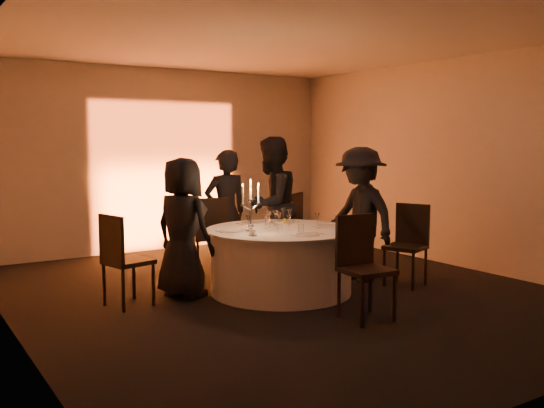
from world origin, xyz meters
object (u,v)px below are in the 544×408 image
chair_back_right (289,224)px  coffee_cup (252,233)px  chair_left (121,255)px  guest_right (360,214)px  candelabra (251,214)px  guest_left (183,228)px  banquet_table (281,261)px  chair_back_left (210,231)px  guest_back_left (226,212)px  chair_front (362,260)px  guest_back_right (271,205)px  chair_right (408,239)px

chair_back_right → coffee_cup: size_ratio=9.59×
chair_left → guest_right: 3.08m
candelabra → chair_left: bearing=162.6°
guest_left → banquet_table: bearing=-134.8°
chair_back_left → banquet_table: bearing=113.4°
guest_back_left → guest_right: bearing=136.5°
banquet_table → guest_left: bearing=157.6°
chair_back_right → guest_back_left: (-1.08, -0.06, 0.25)m
chair_front → guest_right: bearing=54.2°
banquet_table → guest_back_right: 1.25m
coffee_cup → chair_right: bearing=-7.4°
guest_left → coffee_cup: bearing=-165.8°
guest_back_left → banquet_table: bearing=95.0°
chair_right → chair_back_right: bearing=175.7°
banquet_table → chair_left: chair_left is taller
guest_back_right → coffee_cup: guest_back_right is taller
chair_front → guest_left: (-1.19, 1.76, 0.21)m
chair_left → candelabra: candelabra is taller
chair_right → chair_front: chair_front is taller
chair_back_right → guest_left: size_ratio=0.65×
chair_left → guest_back_right: guest_back_right is taller
chair_left → guest_left: bearing=-100.2°
chair_left → guest_left: size_ratio=0.63×
chair_left → chair_right: 3.52m
chair_left → chair_right: size_ratio=1.00×
guest_left → guest_back_left: size_ratio=0.96×
chair_back_left → guest_right: guest_right is taller
chair_back_right → chair_front: bearing=36.7°
chair_back_left → guest_back_left: 0.34m
chair_right → chair_front: 1.65m
chair_left → chair_back_left: bearing=-72.8°
banquet_table → guest_back_right: bearing=63.4°
chair_front → coffee_cup: 1.27m
guest_left → coffee_cup: guest_left is taller
chair_back_left → guest_right: size_ratio=0.61×
banquet_table → candelabra: bearing=-175.5°
chair_back_right → chair_right: (0.55, -1.87, -0.02)m
chair_left → chair_back_right: bearing=-85.2°
banquet_table → candelabra: candelabra is taller
chair_right → chair_front: (-1.46, -0.78, 0.02)m
chair_front → guest_back_left: (-0.17, 2.60, 0.25)m
chair_right → guest_right: size_ratio=0.59×
banquet_table → chair_right: size_ratio=1.76×
guest_back_right → guest_right: bearing=98.0°
chair_back_left → chair_front: chair_back_left is taller
banquet_table → guest_left: 1.24m
candelabra → guest_right: bearing=0.3°
guest_right → chair_front: bearing=-41.6°
chair_back_left → coffee_cup: 1.60m
guest_right → chair_left: bearing=-99.3°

